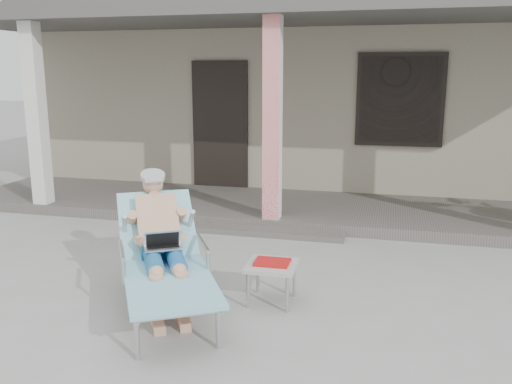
# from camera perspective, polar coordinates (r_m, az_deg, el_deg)

# --- Properties ---
(ground) EXTENTS (60.00, 60.00, 0.00)m
(ground) POSITION_cam_1_polar(r_m,az_deg,el_deg) (5.37, -3.40, -10.15)
(ground) COLOR #9E9E99
(ground) RESTS_ON ground
(house) EXTENTS (10.40, 5.40, 3.30)m
(house) POSITION_cam_1_polar(r_m,az_deg,el_deg) (11.32, 6.59, 10.41)
(house) COLOR gray
(house) RESTS_ON ground
(porch_deck) EXTENTS (10.00, 2.00, 0.15)m
(porch_deck) POSITION_cam_1_polar(r_m,az_deg,el_deg) (8.12, 2.98, -1.71)
(porch_deck) COLOR #605B56
(porch_deck) RESTS_ON ground
(porch_overhang) EXTENTS (10.00, 2.30, 2.85)m
(porch_overhang) POSITION_cam_1_polar(r_m,az_deg,el_deg) (7.85, 3.13, 17.77)
(porch_overhang) COLOR silver
(porch_overhang) RESTS_ON porch_deck
(porch_step) EXTENTS (2.00, 0.30, 0.07)m
(porch_step) POSITION_cam_1_polar(r_m,az_deg,el_deg) (7.04, 1.14, -4.24)
(porch_step) COLOR #605B56
(porch_step) RESTS_ON ground
(lounger) EXTENTS (1.52, 1.91, 1.22)m
(lounger) POSITION_cam_1_polar(r_m,az_deg,el_deg) (4.84, -9.91, -3.48)
(lounger) COLOR #B7B7BC
(lounger) RESTS_ON ground
(side_table) EXTENTS (0.45, 0.45, 0.40)m
(side_table) POSITION_cam_1_polar(r_m,az_deg,el_deg) (4.96, 1.68, -7.94)
(side_table) COLOR #ABABA7
(side_table) RESTS_ON ground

